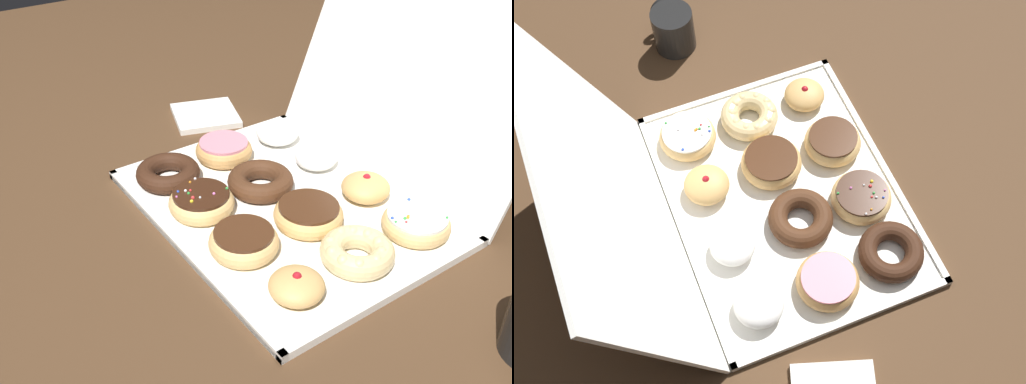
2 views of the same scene
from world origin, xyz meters
The scene contains 16 objects.
ground_plane centered at (0.00, 0.00, 0.00)m, with size 3.00×3.00×0.00m, color #4C331E.
donut_box centered at (0.00, 0.00, 0.01)m, with size 0.55×0.42×0.01m.
box_lid_open centered at (0.00, 0.30, 0.20)m, with size 0.55×0.44×0.01m, color white.
chocolate_cake_ring_donut_0 centered at (-0.19, -0.13, 0.03)m, with size 0.12×0.12×0.04m.
sprinkle_donut_1 centered at (-0.07, -0.13, 0.03)m, with size 0.11×0.11×0.04m.
chocolate_frosted_donut_2 centered at (0.07, -0.13, 0.03)m, with size 0.11×0.11×0.04m.
jelly_filled_donut_3 centered at (0.19, -0.12, 0.03)m, with size 0.08×0.08×0.05m.
pink_frosted_donut_4 centered at (-0.20, 0.00, 0.03)m, with size 0.11×0.11×0.04m.
chocolate_cake_ring_donut_5 centered at (-0.06, -0.01, 0.03)m, with size 0.12×0.12×0.04m.
chocolate_frosted_donut_6 centered at (0.07, 0.00, 0.03)m, with size 0.12×0.12×0.04m.
cruller_donut_7 centered at (0.19, 0.00, 0.03)m, with size 0.12×0.12×0.04m.
powdered_filled_donut_8 centered at (-0.19, 0.13, 0.03)m, with size 0.09×0.09×0.04m.
powdered_filled_donut_9 centered at (-0.07, 0.13, 0.03)m, with size 0.08×0.08×0.04m.
jelly_filled_donut_10 centered at (0.07, 0.13, 0.03)m, with size 0.09×0.09×0.05m.
sprinkle_donut_11 centered at (0.19, 0.13, 0.03)m, with size 0.11×0.11×0.04m.
napkin_stack centered at (-0.39, 0.07, 0.01)m, with size 0.14×0.14×0.01m, color white.
Camera 1 is at (0.66, -0.52, 0.60)m, focal length 40.82 mm.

